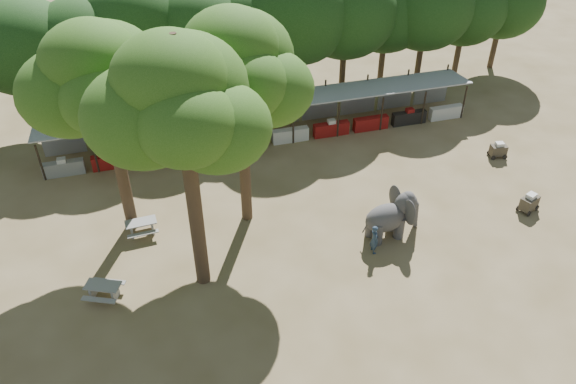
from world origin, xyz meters
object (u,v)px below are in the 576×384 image
object	(u,v)px
picnic_table_near	(104,289)
cart_back	(498,150)
yard_tree_back	(235,68)
picnic_table_far	(141,226)
cart_front	(529,202)
yard_tree_center	(178,104)
handler	(374,239)
yard_tree_left	(99,82)
elephant	(393,215)

from	to	relation	value
picnic_table_near	cart_back	size ratio (longest dim) A/B	1.76
yard_tree_back	picnic_table_far	size ratio (longest dim) A/B	6.86
cart_front	yard_tree_center	bearing A→B (deg)	157.38
handler	picnic_table_far	size ratio (longest dim) A/B	0.99
cart_front	yard_tree_left	bearing A→B (deg)	143.89
yard_tree_left	cart_front	world-z (taller)	yard_tree_left
yard_tree_center	picnic_table_far	world-z (taller)	yard_tree_center
yard_tree_left	yard_tree_center	distance (m)	5.92
yard_tree_back	picnic_table_near	size ratio (longest dim) A/B	5.63
cart_front	cart_back	bearing A→B (deg)	51.52
yard_tree_left	yard_tree_center	size ratio (longest dim) A/B	0.92
yard_tree_back	picnic_table_far	xyz separation A→B (m)	(-5.40, -0.01, -8.03)
picnic_table_near	picnic_table_far	xyz separation A→B (m)	(1.96, 4.07, -0.00)
cart_front	cart_back	distance (m)	5.37
yard_tree_back	handler	bearing A→B (deg)	-39.23
handler	picnic_table_far	bearing A→B (deg)	66.31
yard_tree_left	cart_front	size ratio (longest dim) A/B	8.32
yard_tree_back	elephant	world-z (taller)	yard_tree_back
elephant	handler	bearing A→B (deg)	-151.18
cart_front	elephant	bearing A→B (deg)	155.11
yard_tree_back	yard_tree_center	bearing A→B (deg)	-126.86
yard_tree_left	picnic_table_far	bearing A→B (deg)	-59.22
yard_tree_back	yard_tree_left	bearing A→B (deg)	170.54
elephant	yard_tree_back	bearing A→B (deg)	145.76
yard_tree_left	cart_front	distance (m)	22.90
cart_front	yard_tree_back	bearing A→B (deg)	142.57
yard_tree_center	elephant	xyz separation A→B (m)	(9.99, 0.44, -7.98)
yard_tree_back	picnic_table_far	bearing A→B (deg)	-179.90
yard_tree_left	cart_back	size ratio (longest dim) A/B	9.61
yard_tree_center	picnic_table_near	world-z (taller)	yard_tree_center
yard_tree_left	yard_tree_center	bearing A→B (deg)	-59.04
yard_tree_center	picnic_table_near	distance (m)	9.73
cart_front	cart_back	xyz separation A→B (m)	(1.41, 5.18, -0.04)
picnic_table_near	yard_tree_back	bearing A→B (deg)	53.09
yard_tree_left	elephant	world-z (taller)	yard_tree_left
picnic_table_near	yard_tree_left	bearing A→B (deg)	99.10
picnic_table_near	cart_front	distance (m)	22.40
picnic_table_far	cart_front	xyz separation A→B (m)	(20.44, -3.78, 0.03)
yard_tree_back	cart_back	bearing A→B (deg)	4.84
yard_tree_left	picnic_table_near	distance (m)	9.31
yard_tree_left	cart_back	distance (m)	23.73
elephant	cart_back	bearing A→B (deg)	20.43
yard_tree_left	picnic_table_near	world-z (taller)	yard_tree_left
elephant	cart_back	distance (m)	10.70
yard_tree_left	picnic_table_far	size ratio (longest dim) A/B	6.66
yard_tree_left	handler	world-z (taller)	yard_tree_left
elephant	handler	world-z (taller)	elephant
elephant	cart_front	size ratio (longest dim) A/B	2.47
yard_tree_center	elephant	distance (m)	12.79
cart_front	cart_back	world-z (taller)	cart_front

